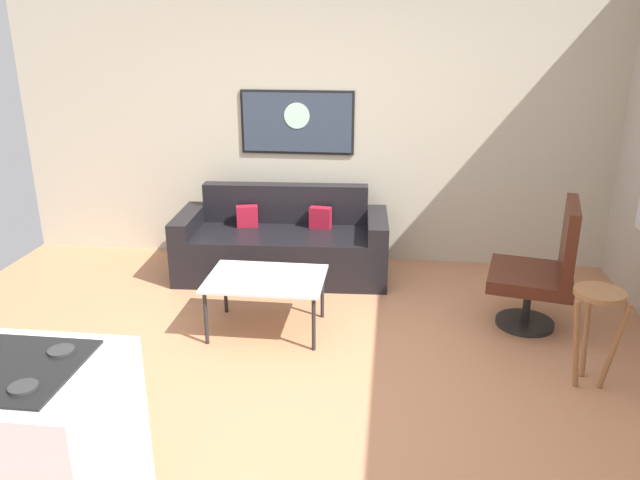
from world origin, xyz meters
TOP-DOWN VIEW (x-y plane):
  - ground at (0.00, 0.00)m, footprint 6.40×6.40m
  - back_wall at (0.00, 2.42)m, footprint 6.40×0.05m
  - couch at (-0.47, 1.88)m, footprint 1.99×0.91m
  - coffee_table at (-0.39, 0.73)m, footprint 0.89×0.65m
  - armchair at (1.71, 1.03)m, footprint 0.74×0.76m
  - bar_stool at (1.86, 0.23)m, footprint 0.36×0.36m
  - wall_painting at (-0.39, 2.38)m, footprint 1.10×0.03m

SIDE VIEW (x-z plane):
  - ground at x=0.00m, z-range -0.04..0.00m
  - couch at x=-0.47m, z-range -0.12..0.69m
  - coffee_table at x=-0.39m, z-range 0.19..0.63m
  - armchair at x=1.71m, z-range -0.02..1.00m
  - bar_stool at x=1.86m, z-range 0.18..0.85m
  - wall_painting at x=-0.39m, z-range 1.06..1.67m
  - back_wall at x=0.00m, z-range 0.00..2.80m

